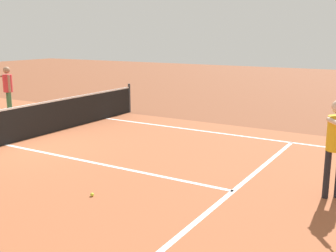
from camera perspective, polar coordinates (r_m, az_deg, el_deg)
name	(u,v)px	position (r m, az deg, el deg)	size (l,w,h in m)	color
ground_plane	(6,145)	(11.68, -21.51, -2.45)	(60.00, 60.00, 0.00)	brown
court_surface_inbounds	(6,145)	(11.68, -21.51, -2.44)	(10.62, 24.40, 0.00)	#9E5433
line_sideline_right	(275,140)	(11.68, 14.57, -1.94)	(0.10, 11.89, 0.01)	white
line_service_near	(233,191)	(7.82, 9.00, -8.88)	(8.22, 0.10, 0.01)	white
line_center_service	(100,164)	(9.41, -9.42, -5.19)	(0.10, 6.40, 0.01)	white
net	(4,127)	(11.57, -21.70, -0.09)	(11.09, 0.09, 1.07)	#33383D
player_far	(7,85)	(15.60, -21.39, 5.26)	(1.11, 0.82, 1.76)	#3F7247
tennis_ball_mid_court	(92,195)	(7.61, -10.46, -9.31)	(0.07, 0.07, 0.07)	#CCE033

